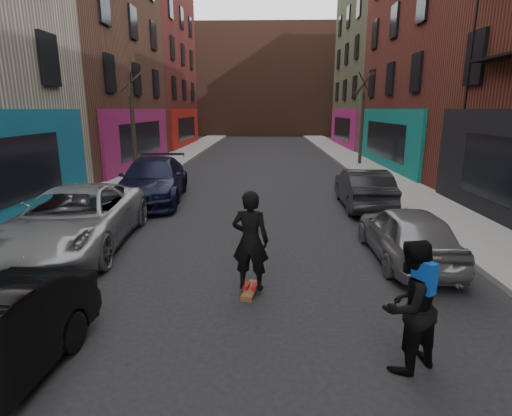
# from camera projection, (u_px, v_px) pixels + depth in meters

# --- Properties ---
(sidewalk_left) EXTENTS (2.50, 84.00, 0.13)m
(sidewalk_left) POSITION_uv_depth(u_px,v_px,m) (184.00, 153.00, 31.58)
(sidewalk_left) COLOR gray
(sidewalk_left) RESTS_ON ground
(sidewalk_right) EXTENTS (2.50, 84.00, 0.13)m
(sidewalk_right) POSITION_uv_depth(u_px,v_px,m) (343.00, 154.00, 31.25)
(sidewalk_right) COLOR gray
(sidewalk_right) RESTS_ON ground
(building_far) EXTENTS (40.00, 10.00, 14.00)m
(building_far) POSITION_uv_depth(u_px,v_px,m) (265.00, 83.00, 54.96)
(building_far) COLOR #47281E
(building_far) RESTS_ON ground
(tree_left_far) EXTENTS (2.00, 2.00, 6.50)m
(tree_left_far) POSITION_uv_depth(u_px,v_px,m) (132.00, 111.00, 19.14)
(tree_left_far) COLOR black
(tree_left_far) RESTS_ON sidewalk_left
(tree_right_far) EXTENTS (2.00, 2.00, 6.80)m
(tree_right_far) POSITION_uv_depth(u_px,v_px,m) (363.00, 108.00, 24.59)
(tree_right_far) COLOR black
(tree_right_far) RESTS_ON sidewalk_right
(parked_left_far) EXTENTS (3.01, 5.79, 1.56)m
(parked_left_far) POSITION_uv_depth(u_px,v_px,m) (75.00, 219.00, 10.20)
(parked_left_far) COLOR #94979C
(parked_left_far) RESTS_ON ground
(parked_left_end) EXTENTS (2.85, 5.83, 1.63)m
(parked_left_end) POSITION_uv_depth(u_px,v_px,m) (153.00, 180.00, 15.48)
(parked_left_end) COLOR black
(parked_left_end) RESTS_ON ground
(parked_right_far) EXTENTS (1.59, 3.93, 1.34)m
(parked_right_far) POSITION_uv_depth(u_px,v_px,m) (407.00, 233.00, 9.37)
(parked_right_far) COLOR gray
(parked_right_far) RESTS_ON ground
(parked_right_end) EXTENTS (1.60, 4.32, 1.41)m
(parked_right_end) POSITION_uv_depth(u_px,v_px,m) (363.00, 188.00, 14.46)
(parked_right_end) COLOR black
(parked_right_end) RESTS_ON ground
(skateboard) EXTENTS (0.35, 0.83, 0.10)m
(skateboard) POSITION_uv_depth(u_px,v_px,m) (251.00, 290.00, 7.82)
(skateboard) COLOR brown
(skateboard) RESTS_ON ground
(skateboarder) EXTENTS (0.78, 0.58, 1.95)m
(skateboarder) POSITION_uv_depth(u_px,v_px,m) (250.00, 241.00, 7.57)
(skateboarder) COLOR black
(skateboarder) RESTS_ON skateboard
(pedestrian) EXTENTS (1.14, 1.07, 1.87)m
(pedestrian) POSITION_uv_depth(u_px,v_px,m) (409.00, 306.00, 5.35)
(pedestrian) COLOR black
(pedestrian) RESTS_ON ground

